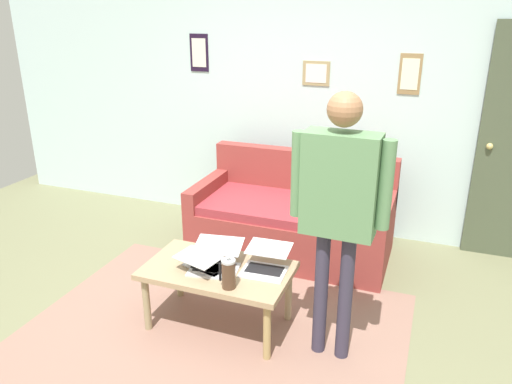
% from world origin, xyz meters
% --- Properties ---
extents(ground_plane, '(7.68, 7.68, 0.00)m').
position_xyz_m(ground_plane, '(0.00, 0.00, 0.00)').
color(ground_plane, '#707150').
extents(area_rug, '(2.60, 1.95, 0.01)m').
position_xyz_m(area_rug, '(0.08, -0.14, 0.00)').
color(area_rug, '#8A6557').
rests_on(area_rug, ground_plane).
extents(back_wall, '(7.04, 0.11, 2.70)m').
position_xyz_m(back_wall, '(0.00, -2.20, 1.35)').
color(back_wall, silver).
rests_on(back_wall, ground_plane).
extents(couch, '(1.76, 0.89, 0.88)m').
position_xyz_m(couch, '(-0.08, -1.53, 0.31)').
color(couch, brown).
rests_on(couch, ground_plane).
extents(coffee_table, '(1.01, 0.58, 0.46)m').
position_xyz_m(coffee_table, '(0.08, -0.24, 0.40)').
color(coffee_table, '#A08361').
rests_on(coffee_table, ground_plane).
extents(laptop_left, '(0.39, 0.42, 0.15)m').
position_xyz_m(laptop_left, '(0.10, -0.25, 0.50)').
color(laptop_left, silver).
rests_on(laptop_left, coffee_table).
extents(laptop_center, '(0.37, 0.37, 0.12)m').
position_xyz_m(laptop_center, '(0.16, -0.21, 0.50)').
color(laptop_center, silver).
rests_on(laptop_center, coffee_table).
extents(laptop_right, '(0.31, 0.37, 0.13)m').
position_xyz_m(laptop_right, '(-0.24, -0.34, 0.50)').
color(laptop_right, silver).
rests_on(laptop_right, coffee_table).
extents(french_press, '(0.11, 0.09, 0.23)m').
position_xyz_m(french_press, '(-0.10, -0.04, 0.56)').
color(french_press, '#4C3323').
rests_on(french_press, coffee_table).
extents(person_standing, '(0.60, 0.21, 1.71)m').
position_xyz_m(person_standing, '(-0.73, -0.21, 1.10)').
color(person_standing, '#353042').
rests_on(person_standing, ground_plane).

